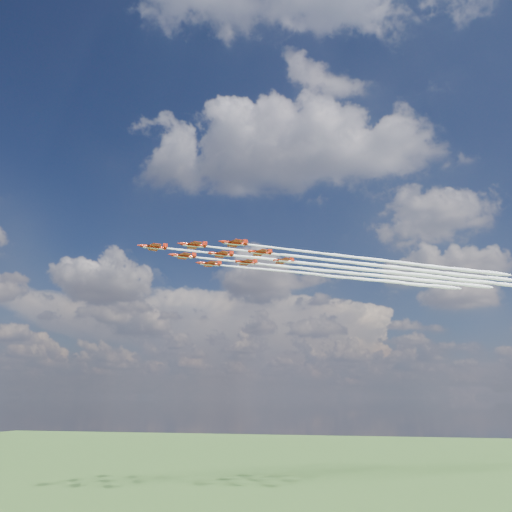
{
  "coord_description": "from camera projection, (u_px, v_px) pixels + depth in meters",
  "views": [
    {
      "loc": [
        46.04,
        -151.72,
        30.98
      ],
      "look_at": [
        11.07,
        0.39,
        75.41
      ],
      "focal_mm": 35.0,
      "sensor_mm": 36.0,
      "label": 1
    }
  ],
  "objects": [
    {
      "name": "jet_tail",
      "position": [
        427.0,
        276.0,
        194.28
      ],
      "size": [
        107.7,
        75.25,
        2.38
      ],
      "rotation": [
        0.0,
        0.0,
        0.6
      ],
      "color": "#AF1D09"
    },
    {
      "name": "jet_row4_port",
      "position": [
        414.0,
        270.0,
        184.41
      ],
      "size": [
        107.7,
        75.25,
        2.38
      ],
      "rotation": [
        0.0,
        0.0,
        0.6
      ],
      "color": "#AF1D09"
    },
    {
      "name": "jet_lead",
      "position": [
        326.0,
        265.0,
        178.49
      ],
      "size": [
        107.7,
        75.25,
        2.38
      ],
      "rotation": [
        0.0,
        0.0,
        0.6
      ],
      "color": "#AF1D09"
    },
    {
      "name": "ground",
      "position": [
        218.0,
        509.0,
        143.65
      ],
      "size": [
        600.0,
        600.0,
        0.0
      ],
      "primitive_type": "plane",
      "color": "#2D511E",
      "rests_on": "ground"
    },
    {
      "name": "jet_row3_starb",
      "position": [
        359.0,
        279.0,
        198.24
      ],
      "size": [
        107.7,
        75.25,
        2.38
      ],
      "rotation": [
        0.0,
        0.0,
        0.6
      ],
      "color": "#AF1D09"
    },
    {
      "name": "jet_row2_starb",
      "position": [
        343.0,
        272.0,
        188.37
      ],
      "size": [
        107.7,
        75.25,
        2.38
      ],
      "rotation": [
        0.0,
        0.0,
        0.6
      ],
      "color": "#AF1D09"
    },
    {
      "name": "jet_row2_port",
      "position": [
        363.0,
        264.0,
        176.51
      ],
      "size": [
        107.7,
        75.25,
        2.38
      ],
      "rotation": [
        0.0,
        0.0,
        0.6
      ],
      "color": "#AF1D09"
    },
    {
      "name": "jet_row4_starb",
      "position": [
        392.0,
        277.0,
        196.26
      ],
      "size": [
        107.7,
        75.25,
        2.38
      ],
      "rotation": [
        0.0,
        0.0,
        0.6
      ],
      "color": "#AF1D09"
    },
    {
      "name": "jet_row3_centre",
      "position": [
        379.0,
        271.0,
        186.39
      ],
      "size": [
        107.7,
        75.25,
        2.38
      ],
      "rotation": [
        0.0,
        0.0,
        0.6
      ],
      "color": "#AF1D09"
    },
    {
      "name": "jet_row3_port",
      "position": [
        401.0,
        262.0,
        174.53
      ],
      "size": [
        107.7,
        75.25,
        2.38
      ],
      "rotation": [
        0.0,
        0.0,
        0.6
      ],
      "color": "#AF1D09"
    }
  ]
}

